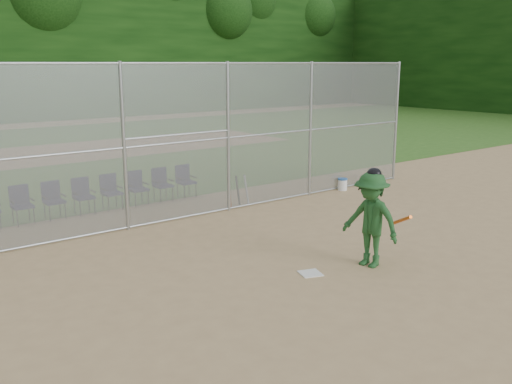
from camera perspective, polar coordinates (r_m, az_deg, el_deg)
ground at (r=11.42m, az=7.79°, el=-7.60°), size 100.00×100.00×0.00m
grass_strip at (r=26.87m, az=-20.79°, el=3.51°), size 100.00×100.00×0.00m
dirt_patch_far at (r=26.86m, az=-20.79°, el=3.52°), size 24.00×24.00×0.00m
backstop_fence at (r=14.75m, az=-6.00°, el=5.38°), size 16.09×0.09×4.00m
treeline at (r=28.53m, az=-22.94°, el=14.93°), size 81.00×60.00×11.00m
home_plate at (r=11.10m, az=5.46°, el=-8.10°), size 0.50×0.50×0.02m
batter_at_plate at (r=11.41m, az=11.41°, el=-2.69°), size 1.02×1.44×1.98m
water_cooler at (r=18.29m, az=8.65°, el=0.78°), size 0.30×0.30×0.38m
spare_bats at (r=16.13m, az=-1.83°, el=0.14°), size 0.66×0.26×0.85m
chair_3 at (r=15.39m, az=-22.32°, el=-1.24°), size 0.54×0.52×0.96m
chair_4 at (r=15.60m, az=-19.53°, el=-0.83°), size 0.54×0.52×0.96m
chair_5 at (r=15.86m, az=-16.82°, el=-0.42°), size 0.54×0.52×0.96m
chair_6 at (r=16.15m, az=-14.21°, el=-0.03°), size 0.54×0.52×0.96m
chair_7 at (r=16.47m, az=-11.69°, el=0.34°), size 0.54×0.52×0.96m
chair_8 at (r=16.83m, az=-9.28°, el=0.71°), size 0.54×0.52×0.96m
chair_9 at (r=17.21m, az=-6.96°, el=1.05°), size 0.54×0.52×0.96m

